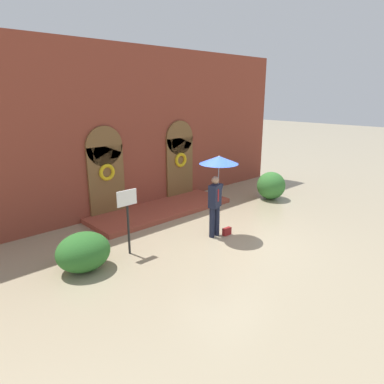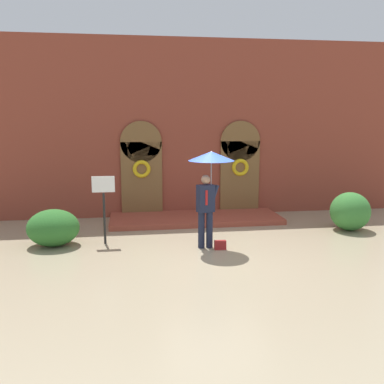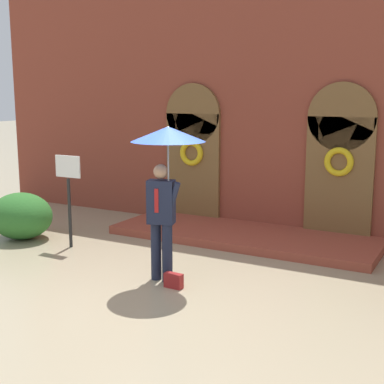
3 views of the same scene
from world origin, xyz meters
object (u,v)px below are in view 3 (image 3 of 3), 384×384
person_with_umbrella (166,157)px  sign_post (69,186)px  shrub_left (21,216)px  handbag (174,281)px

person_with_umbrella → sign_post: size_ratio=1.37×
person_with_umbrella → shrub_left: size_ratio=1.85×
handbag → sign_post: sign_post is taller
handbag → sign_post: (-2.78, 0.92, 1.05)m
sign_post → shrub_left: 1.44m
sign_post → shrub_left: (-1.25, -0.00, -0.71)m
handbag → shrub_left: shrub_left is taller
handbag → sign_post: bearing=164.0°
handbag → person_with_umbrella: bearing=141.4°
sign_post → shrub_left: sign_post is taller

